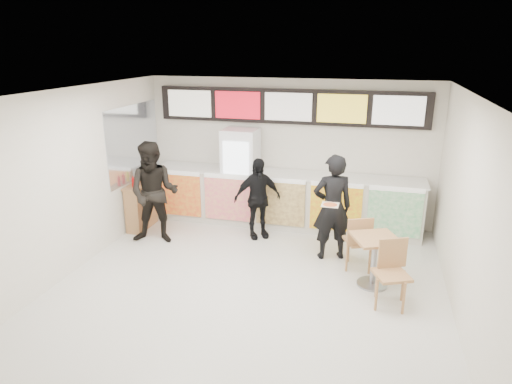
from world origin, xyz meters
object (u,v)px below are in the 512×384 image
(customer_main, at_px, (332,207))
(cafe_table, at_px, (375,252))
(drinks_fridge, at_px, (241,176))
(customer_left, at_px, (154,193))
(customer_mid, at_px, (257,198))
(service_counter, at_px, (284,200))
(condiment_ledge, at_px, (141,205))

(customer_main, xyz_separation_m, cafe_table, (0.76, -0.83, -0.38))
(drinks_fridge, height_order, customer_left, drinks_fridge)
(customer_main, bearing_deg, customer_mid, -41.22)
(service_counter, bearing_deg, customer_left, -146.99)
(customer_mid, height_order, cafe_table, customer_mid)
(service_counter, bearing_deg, customer_main, -48.92)
(customer_left, bearing_deg, condiment_ledge, 127.38)
(cafe_table, relative_size, condiment_ledge, 1.51)
(service_counter, relative_size, customer_main, 2.94)
(customer_left, relative_size, customer_mid, 1.23)
(drinks_fridge, xyz_separation_m, customer_mid, (0.55, -0.73, -0.20))
(customer_mid, distance_m, condiment_ledge, 2.46)
(customer_left, distance_m, customer_mid, 1.96)
(customer_main, xyz_separation_m, customer_mid, (-1.49, 0.56, -0.15))
(customer_mid, xyz_separation_m, cafe_table, (2.25, -1.40, -0.23))
(customer_main, distance_m, condiment_ledge, 3.98)
(customer_main, height_order, cafe_table, customer_main)
(service_counter, height_order, condiment_ledge, service_counter)
(customer_mid, bearing_deg, condiment_ledge, 150.35)
(customer_mid, height_order, condiment_ledge, customer_mid)
(service_counter, xyz_separation_m, customer_mid, (-0.38, -0.71, 0.23))
(service_counter, distance_m, customer_main, 1.73)
(service_counter, xyz_separation_m, customer_left, (-2.20, -1.43, 0.41))
(customer_main, height_order, customer_mid, customer_main)
(condiment_ledge, bearing_deg, service_counter, 16.99)
(customer_mid, bearing_deg, service_counter, 28.51)
(customer_left, height_order, condiment_ledge, customer_left)
(cafe_table, bearing_deg, customer_main, 108.09)
(drinks_fridge, xyz_separation_m, cafe_table, (2.80, -2.12, -0.43))
(drinks_fridge, distance_m, customer_left, 1.92)
(drinks_fridge, xyz_separation_m, customer_left, (-1.26, -1.44, -0.02))
(condiment_ledge, bearing_deg, customer_left, -42.38)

